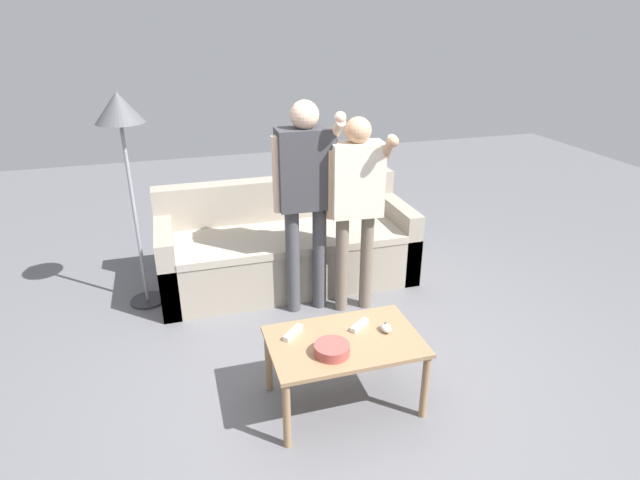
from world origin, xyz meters
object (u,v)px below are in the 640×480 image
couch (287,248)px  player_center (305,185)px  coffee_table (344,348)px  game_remote_nunchuk (386,328)px  snack_bowl (332,349)px  player_right (356,194)px  game_remote_wand_near (359,325)px  floor_lamp (121,124)px  game_remote_wand_far (293,333)px

couch → player_center: 0.90m
coffee_table → game_remote_nunchuk: size_ratio=10.07×
coffee_table → player_center: bearing=86.1°
snack_bowl → player_center: bearing=81.4°
player_right → game_remote_wand_near: player_right is taller
snack_bowl → player_right: bearing=64.3°
snack_bowl → floor_lamp: size_ratio=0.12×
game_remote_nunchuk → floor_lamp: 2.36m
snack_bowl → player_right: 1.36m
coffee_table → game_remote_wand_near: 0.18m
snack_bowl → game_remote_wand_far: size_ratio=1.39×
floor_lamp → player_right: floor_lamp is taller
player_center → game_remote_wand_far: size_ratio=11.49×
player_center → floor_lamp: bearing=159.5°
floor_lamp → player_center: (1.24, -0.46, -0.43)m
floor_lamp → game_remote_wand_near: size_ratio=12.04×
player_center → game_remote_wand_far: bearing=-109.3°
player_center → coffee_table: bearing=-93.9°
snack_bowl → couch: bearing=85.2°
floor_lamp → snack_bowl: bearing=-58.5°
floor_lamp → game_remote_wand_far: 1.99m
couch → game_remote_nunchuk: (0.23, -1.65, 0.17)m
game_remote_wand_far → snack_bowl: bearing=-55.7°
player_center → game_remote_wand_far: (-0.35, -1.01, -0.57)m
game_remote_nunchuk → game_remote_wand_near: (-0.14, 0.08, -0.01)m
player_center → game_remote_wand_near: player_center is taller
coffee_table → floor_lamp: size_ratio=0.52×
player_center → game_remote_wand_near: size_ratio=11.72×
game_remote_nunchuk → game_remote_wand_near: size_ratio=0.63×
snack_bowl → game_remote_wand_near: (0.24, 0.20, -0.01)m
couch → snack_bowl: (-0.15, -1.77, 0.18)m
player_center → game_remote_wand_far: 1.21m
snack_bowl → player_center: size_ratio=0.12×
game_remote_nunchuk → floor_lamp: floor_lamp is taller
snack_bowl → game_remote_nunchuk: 0.40m
couch → player_center: size_ratio=1.31×
couch → floor_lamp: floor_lamp is taller
snack_bowl → player_center: player_center is taller
snack_bowl → player_right: player_right is taller
game_remote_wand_near → player_center: bearing=92.7°
player_center → player_right: player_center is taller
snack_bowl → player_right: (0.55, 1.14, 0.48)m
player_right → game_remote_wand_near: size_ratio=10.90×
floor_lamp → player_right: (1.60, -0.57, -0.50)m
game_remote_nunchuk → player_center: player_center is taller
coffee_table → player_right: (0.44, 1.04, 0.57)m
player_center → couch: bearing=94.3°
snack_bowl → game_remote_wand_near: bearing=40.6°
game_remote_nunchuk → floor_lamp: size_ratio=0.05×
snack_bowl → player_center: (0.19, 1.25, 0.55)m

